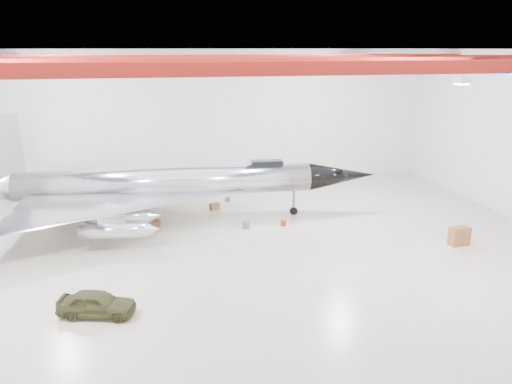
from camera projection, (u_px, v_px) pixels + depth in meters
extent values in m
plane|color=#BDAC96|center=(221.00, 251.00, 28.22)|extent=(40.00, 40.00, 0.00)
plane|color=silver|center=(192.00, 119.00, 40.75)|extent=(40.00, 0.00, 40.00)
plane|color=#0A0F38|center=(217.00, 49.00, 25.15)|extent=(40.00, 40.00, 0.00)
cube|color=maroon|center=(256.00, 69.00, 16.88)|extent=(39.50, 0.25, 0.50)
cube|color=maroon|center=(227.00, 64.00, 22.51)|extent=(39.50, 0.25, 0.50)
cube|color=maroon|center=(210.00, 60.00, 28.13)|extent=(39.50, 0.25, 0.50)
cube|color=maroon|center=(198.00, 58.00, 33.76)|extent=(39.50, 0.25, 0.50)
cube|color=#0D184E|center=(430.00, 66.00, 27.90)|extent=(0.25, 29.50, 0.40)
cube|color=silver|center=(462.00, 80.00, 21.97)|extent=(0.55, 0.55, 0.25)
cube|color=silver|center=(33.00, 72.00, 29.06)|extent=(0.55, 0.55, 0.25)
cube|color=silver|center=(354.00, 69.00, 33.22)|extent=(0.55, 0.55, 0.25)
cylinder|color=silver|center=(166.00, 182.00, 32.56)|extent=(19.05, 3.38, 1.90)
cone|color=black|center=(342.00, 176.00, 34.14)|extent=(4.87, 2.26, 1.90)
cube|color=silver|center=(0.00, 149.00, 30.54)|extent=(2.65, 0.32, 4.27)
cube|color=black|center=(267.00, 164.00, 33.17)|extent=(2.14, 0.92, 0.47)
cylinder|color=silver|center=(113.00, 231.00, 27.59)|extent=(3.66, 1.13, 0.85)
cylinder|color=silver|center=(118.00, 217.00, 29.84)|extent=(3.66, 1.13, 0.85)
cylinder|color=silver|center=(128.00, 191.00, 35.25)|extent=(3.66, 1.13, 0.85)
cylinder|color=silver|center=(131.00, 182.00, 37.50)|extent=(3.66, 1.13, 0.85)
cylinder|color=#59595B|center=(294.00, 203.00, 34.20)|extent=(0.17, 0.17, 1.71)
cylinder|color=black|center=(294.00, 211.00, 34.36)|extent=(0.55, 0.25, 0.53)
cylinder|color=#59595B|center=(104.00, 223.00, 30.30)|extent=(0.17, 0.17, 1.71)
cylinder|color=black|center=(104.00, 232.00, 30.46)|extent=(0.55, 0.25, 0.53)
cylinder|color=#59595B|center=(114.00, 200.00, 34.81)|extent=(0.17, 0.17, 1.71)
cylinder|color=black|center=(115.00, 208.00, 34.97)|extent=(0.55, 0.25, 0.53)
imported|color=#393A1D|center=(97.00, 304.00, 21.33)|extent=(3.53, 2.19, 1.12)
cube|color=brown|center=(459.00, 236.00, 29.00)|extent=(1.24, 0.72, 1.08)
cube|color=olive|center=(117.00, 232.00, 30.61)|extent=(0.63, 0.55, 0.38)
cube|color=#972B0F|center=(153.00, 218.00, 33.25)|extent=(0.59, 0.53, 0.34)
cylinder|color=#59595B|center=(246.00, 225.00, 31.85)|extent=(0.47, 0.47, 0.41)
cube|color=olive|center=(215.00, 206.00, 35.50)|extent=(0.76, 0.68, 0.44)
cylinder|color=#972B0F|center=(283.00, 223.00, 32.25)|extent=(0.47, 0.47, 0.33)
cube|color=olive|center=(156.00, 223.00, 32.17)|extent=(0.63, 0.55, 0.38)
cylinder|color=#59595B|center=(228.00, 199.00, 37.30)|extent=(0.48, 0.48, 0.34)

